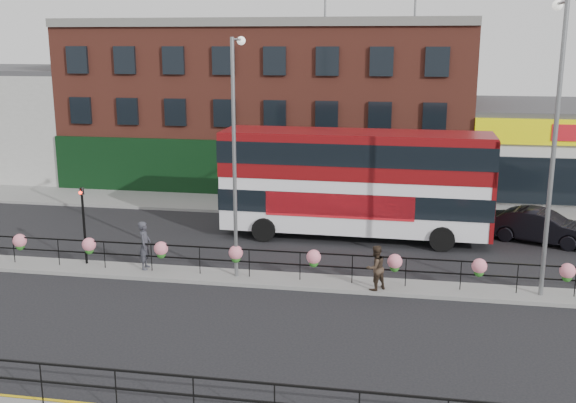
% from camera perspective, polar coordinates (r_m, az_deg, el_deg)
% --- Properties ---
extents(ground, '(120.00, 120.00, 0.00)m').
position_cam_1_polar(ground, '(26.32, -1.15, -6.81)').
color(ground, black).
rests_on(ground, ground).
extents(north_pavement, '(60.00, 4.00, 0.15)m').
position_cam_1_polar(north_pavement, '(37.63, 2.39, -0.45)').
color(north_pavement, gray).
rests_on(north_pavement, ground).
extents(median, '(60.00, 1.60, 0.15)m').
position_cam_1_polar(median, '(26.29, -1.15, -6.65)').
color(median, gray).
rests_on(median, ground).
extents(brick_building, '(25.00, 12.21, 10.30)m').
position_cam_1_polar(brick_building, '(45.22, -1.25, 8.40)').
color(brick_building, brown).
rests_on(brick_building, ground).
extents(median_railing, '(30.04, 0.56, 1.23)m').
position_cam_1_polar(median_railing, '(25.97, -1.16, -4.64)').
color(median_railing, black).
rests_on(median_railing, median).
extents(south_railing, '(20.04, 0.05, 1.12)m').
position_cam_1_polar(south_railing, '(17.67, -14.41, -14.48)').
color(south_railing, black).
rests_on(south_railing, south_pavement).
extents(double_decker_bus, '(12.51, 3.28, 5.05)m').
position_cam_1_polar(double_decker_bus, '(31.46, 5.78, 2.37)').
color(double_decker_bus, white).
rests_on(double_decker_bus, ground).
extents(car, '(4.76, 5.77, 1.54)m').
position_cam_1_polar(car, '(33.17, 20.63, -1.99)').
color(car, black).
rests_on(car, ground).
extents(pedestrian_a, '(0.84, 0.65, 1.96)m').
position_cam_1_polar(pedestrian_a, '(27.64, -12.03, -3.63)').
color(pedestrian_a, '#32323B').
rests_on(pedestrian_a, median).
extents(pedestrian_b, '(1.46, 1.46, 1.70)m').
position_cam_1_polar(pedestrian_b, '(25.03, 7.41, -5.58)').
color(pedestrian_b, '#382A1F').
rests_on(pedestrian_b, median).
extents(lamp_column_west, '(0.33, 1.60, 9.13)m').
position_cam_1_polar(lamp_column_west, '(25.49, -4.47, 5.40)').
color(lamp_column_west, slate).
rests_on(lamp_column_west, median).
extents(lamp_column_east, '(0.37, 1.82, 10.36)m').
position_cam_1_polar(lamp_column_east, '(25.12, 21.63, 6.06)').
color(lamp_column_east, slate).
rests_on(lamp_column_east, median).
extents(traffic_light_median, '(0.15, 0.28, 3.65)m').
position_cam_1_polar(traffic_light_median, '(28.53, -16.98, -0.61)').
color(traffic_light_median, black).
rests_on(traffic_light_median, median).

